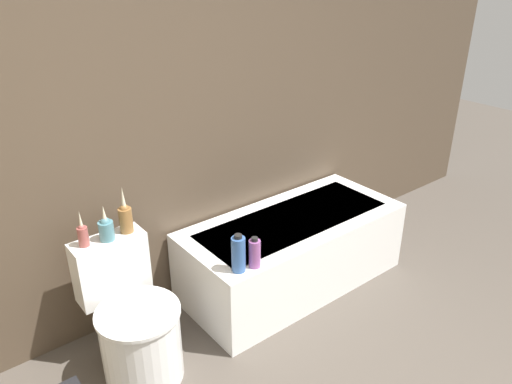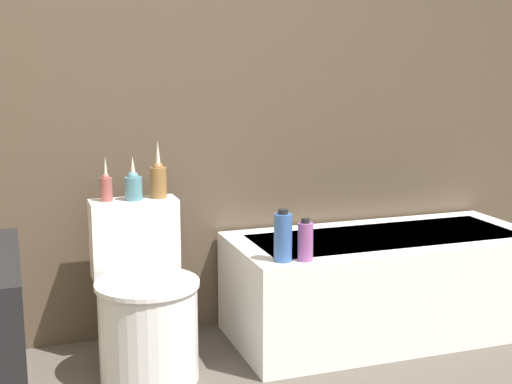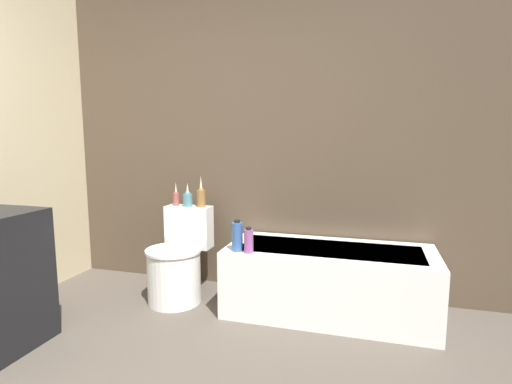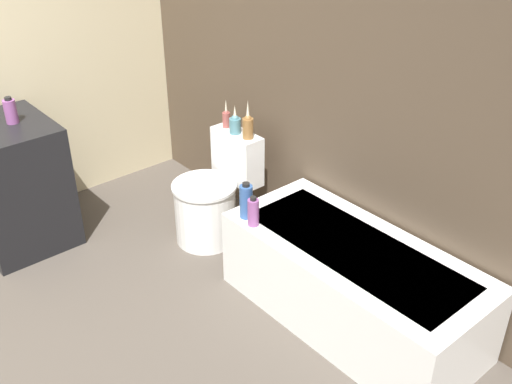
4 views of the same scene
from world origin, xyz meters
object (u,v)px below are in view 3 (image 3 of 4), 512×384
object	(u,v)px
bathtub	(329,280)
vase_gold	(176,198)
toilet	(178,264)
shampoo_bottle_tall	(237,236)
vase_bronze	(201,196)
shampoo_bottle_short	(249,241)
vase_silver	(188,198)

from	to	relation	value
bathtub	vase_gold	size ratio (longest dim) A/B	7.55
bathtub	toilet	size ratio (longest dim) A/B	2.07
vase_gold	toilet	bearing A→B (deg)	-62.92
vase_gold	shampoo_bottle_tall	distance (m)	0.80
bathtub	vase_bronze	world-z (taller)	vase_bronze
shampoo_bottle_tall	vase_bronze	bearing A→B (deg)	139.01
vase_bronze	shampoo_bottle_short	bearing A→B (deg)	-37.42
bathtub	toilet	bearing A→B (deg)	-176.11
bathtub	toilet	xyz separation A→B (m)	(-1.18, -0.08, 0.04)
bathtub	shampoo_bottle_short	bearing A→B (deg)	-153.22
bathtub	vase_silver	distance (m)	1.31
bathtub	shampoo_bottle_short	xyz separation A→B (m)	(-0.53, -0.27, 0.33)
bathtub	vase_bronze	bearing A→B (deg)	172.48
vase_gold	vase_silver	size ratio (longest dim) A/B	1.01
bathtub	vase_gold	world-z (taller)	vase_gold
vase_silver	vase_bronze	world-z (taller)	vase_bronze
bathtub	vase_gold	distance (m)	1.41
bathtub	vase_gold	bearing A→B (deg)	173.67
vase_bronze	shampoo_bottle_tall	size ratio (longest dim) A/B	1.16
vase_gold	vase_bronze	size ratio (longest dim) A/B	0.76
bathtub	shampoo_bottle_tall	bearing A→B (deg)	-158.59
toilet	shampoo_bottle_tall	world-z (taller)	toilet
shampoo_bottle_tall	shampoo_bottle_short	distance (m)	0.10
shampoo_bottle_tall	shampoo_bottle_short	world-z (taller)	shampoo_bottle_tall
toilet	vase_bronze	distance (m)	0.57
shampoo_bottle_tall	bathtub	bearing A→B (deg)	21.41
vase_bronze	vase_silver	bearing A→B (deg)	-173.17
toilet	shampoo_bottle_short	distance (m)	0.74
shampoo_bottle_short	shampoo_bottle_tall	bearing A→B (deg)	165.30
vase_silver	shampoo_bottle_tall	distance (m)	0.70
bathtub	shampoo_bottle_short	size ratio (longest dim) A/B	8.12
bathtub	vase_silver	bearing A→B (deg)	173.86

